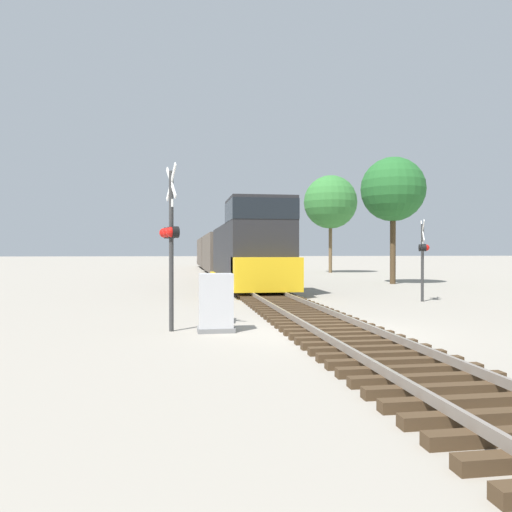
{
  "coord_description": "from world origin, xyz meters",
  "views": [
    {
      "loc": [
        -3.88,
        -12.45,
        2.11
      ],
      "look_at": [
        -1.24,
        4.68,
        1.94
      ],
      "focal_mm": 35.0,
      "sensor_mm": 36.0,
      "label": 1
    }
  ],
  "objects_px": {
    "crossing_signal_far": "(423,252)",
    "tree_mid_background": "(330,202)",
    "relay_cabinet": "(216,303)",
    "freight_train": "(223,253)",
    "crossing_signal_near": "(170,236)",
    "tree_far_right": "(393,190)"
  },
  "relations": [
    {
      "from": "relay_cabinet",
      "to": "tree_mid_background",
      "type": "relative_size",
      "value": 0.16
    },
    {
      "from": "relay_cabinet",
      "to": "crossing_signal_near",
      "type": "bearing_deg",
      "value": 168.26
    },
    {
      "from": "crossing_signal_far",
      "to": "tree_mid_background",
      "type": "xyz_separation_m",
      "value": [
        4.6,
        27.76,
        4.86
      ]
    },
    {
      "from": "tree_far_right",
      "to": "tree_mid_background",
      "type": "relative_size",
      "value": 0.85
    },
    {
      "from": "crossing_signal_near",
      "to": "tree_far_right",
      "type": "height_order",
      "value": "tree_far_right"
    },
    {
      "from": "freight_train",
      "to": "relay_cabinet",
      "type": "distance_m",
      "value": 31.72
    },
    {
      "from": "freight_train",
      "to": "tree_far_right",
      "type": "bearing_deg",
      "value": -55.54
    },
    {
      "from": "freight_train",
      "to": "tree_mid_background",
      "type": "distance_m",
      "value": 12.21
    },
    {
      "from": "crossing_signal_far",
      "to": "tree_far_right",
      "type": "relative_size",
      "value": 0.42
    },
    {
      "from": "freight_train",
      "to": "tree_far_right",
      "type": "distance_m",
      "value": 17.69
    },
    {
      "from": "tree_far_right",
      "to": "tree_mid_background",
      "type": "distance_m",
      "value": 16.98
    },
    {
      "from": "crossing_signal_near",
      "to": "relay_cabinet",
      "type": "bearing_deg",
      "value": 62.29
    },
    {
      "from": "crossing_signal_far",
      "to": "tree_far_right",
      "type": "xyz_separation_m",
      "value": [
        3.51,
        10.84,
        4.0
      ]
    },
    {
      "from": "crossing_signal_far",
      "to": "tree_mid_background",
      "type": "bearing_deg",
      "value": 9.28
    },
    {
      "from": "relay_cabinet",
      "to": "tree_far_right",
      "type": "relative_size",
      "value": 0.19
    },
    {
      "from": "crossing_signal_far",
      "to": "tree_mid_background",
      "type": "distance_m",
      "value": 28.56
    },
    {
      "from": "freight_train",
      "to": "relay_cabinet",
      "type": "xyz_separation_m",
      "value": [
        -2.93,
        -31.56,
        -1.23
      ]
    },
    {
      "from": "crossing_signal_near",
      "to": "tree_mid_background",
      "type": "distance_m",
      "value": 37.44
    },
    {
      "from": "tree_far_right",
      "to": "tree_mid_background",
      "type": "xyz_separation_m",
      "value": [
        1.08,
        16.92,
        0.86
      ]
    },
    {
      "from": "crossing_signal_near",
      "to": "tree_mid_background",
      "type": "height_order",
      "value": "tree_mid_background"
    },
    {
      "from": "crossing_signal_near",
      "to": "tree_mid_background",
      "type": "bearing_deg",
      "value": 140.33
    },
    {
      "from": "crossing_signal_far",
      "to": "relay_cabinet",
      "type": "relative_size",
      "value": 2.24
    }
  ]
}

